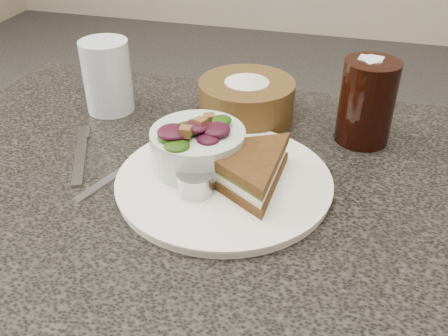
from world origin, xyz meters
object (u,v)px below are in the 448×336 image
dinner_plate (224,182)px  bread_basket (247,94)px  sandwich (246,168)px  salad_bowl (198,142)px  cola_glass (367,99)px  water_glass (107,76)px  dressing_ramekin (196,183)px

dinner_plate → bread_basket: 0.22m
sandwich → salad_bowl: 0.08m
cola_glass → water_glass: bearing=-179.0°
sandwich → salad_bowl: salad_bowl is taller
dinner_plate → water_glass: (-0.27, 0.18, 0.06)m
bread_basket → salad_bowl: bearing=-98.3°
salad_bowl → dressing_ramekin: 0.07m
salad_bowl → water_glass: size_ratio=1.06×
dinner_plate → dressing_ramekin: (-0.03, -0.04, 0.02)m
dressing_ramekin → cola_glass: (0.21, 0.23, 0.05)m
bread_basket → water_glass: bearing=-172.6°
bread_basket → cola_glass: bearing=-6.8°
bread_basket → dressing_ramekin: bearing=-92.4°
bread_basket → cola_glass: size_ratio=1.13×
dinner_plate → sandwich: bearing=-5.2°
salad_bowl → dressing_ramekin: size_ratio=2.68×
dinner_plate → bread_basket: (-0.02, 0.21, 0.04)m
salad_bowl → water_glass: bearing=144.4°
salad_bowl → water_glass: (-0.22, 0.16, 0.01)m
salad_bowl → cola_glass: bearing=35.9°
cola_glass → water_glass: 0.45m
dinner_plate → salad_bowl: size_ratio=2.22×
dressing_ramekin → water_glass: bearing=136.8°
dinner_plate → sandwich: size_ratio=1.72×
salad_bowl → cola_glass: 0.28m
salad_bowl → bread_basket: (0.03, 0.19, -0.01)m
dressing_ramekin → bread_basket: (0.01, 0.26, 0.02)m
dressing_ramekin → cola_glass: bearing=47.5°
salad_bowl → bread_basket: bread_basket is taller
sandwich → water_glass: water_glass is taller
cola_glass → dressing_ramekin: bearing=-132.5°
water_glass → salad_bowl: bearing=-35.6°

